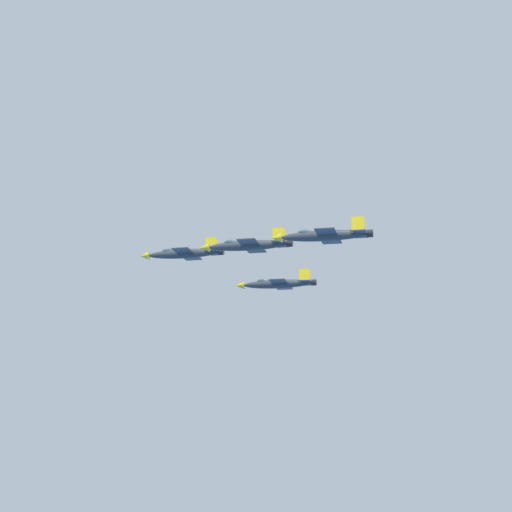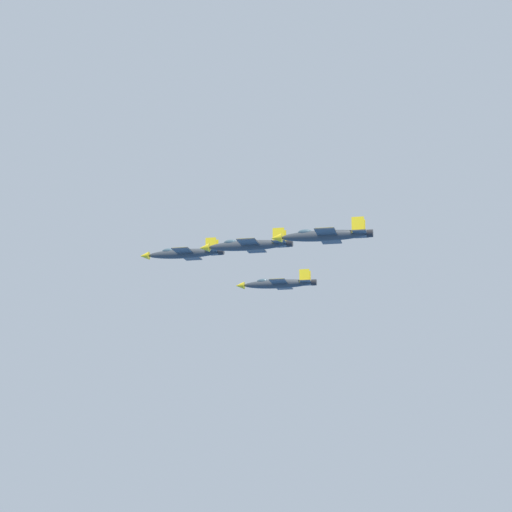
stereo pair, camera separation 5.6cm
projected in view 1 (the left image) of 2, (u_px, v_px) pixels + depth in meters
The scene contains 4 objects.
jet_lead at pixel (183, 253), 218.87m from camera, with size 13.71×13.96×3.63m.
jet_left_wingman at pixel (248, 245), 201.80m from camera, with size 13.99×14.01×3.68m.
jet_right_wingman at pixel (278, 284), 227.61m from camera, with size 13.67×13.46×3.56m.
jet_left_outer at pixel (324, 235), 184.73m from camera, with size 13.93×13.65×3.62m.
Camera 1 is at (-97.62, -205.10, 108.99)m, focal length 77.80 mm.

